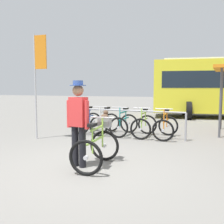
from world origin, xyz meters
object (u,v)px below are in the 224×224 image
at_px(racked_bike_lime, 144,125).
at_px(racked_bike_orange, 166,127).
at_px(racked_bike_blue, 87,122).
at_px(racked_bike_white, 105,123).
at_px(featured_bicycle, 98,142).
at_px(banner_flag, 38,66).
at_px(person_with_featured_bike, 78,120).
at_px(racked_bike_teal, 124,124).

height_order(racked_bike_lime, racked_bike_orange, same).
bearing_deg(racked_bike_blue, racked_bike_white, -3.65).
height_order(featured_bicycle, banner_flag, banner_flag).
bearing_deg(person_with_featured_bike, racked_bike_teal, 92.71).
height_order(racked_bike_teal, featured_bicycle, featured_bicycle).
bearing_deg(banner_flag, person_with_featured_bike, -40.66).
bearing_deg(featured_bicycle, racked_bike_teal, 98.58).
relative_size(racked_bike_blue, featured_bicycle, 0.91).
bearing_deg(person_with_featured_bike, racked_bike_lime, 81.48).
distance_m(racked_bike_orange, featured_bicycle, 3.42).
height_order(racked_bike_teal, racked_bike_lime, same).
bearing_deg(racked_bike_white, featured_bicycle, -70.58).
distance_m(racked_bike_teal, person_with_featured_bike, 3.63).
xyz_separation_m(racked_bike_teal, person_with_featured_bike, (0.17, -3.58, 0.58)).
relative_size(racked_bike_teal, racked_bike_orange, 1.00).
xyz_separation_m(racked_bike_teal, racked_bike_lime, (0.70, -0.04, 0.00)).
bearing_deg(racked_bike_white, banner_flag, -135.19).
distance_m(featured_bicycle, person_with_featured_bike, 0.61).
height_order(racked_bike_blue, racked_bike_lime, same).
height_order(person_with_featured_bike, banner_flag, banner_flag).
relative_size(racked_bike_white, racked_bike_orange, 1.03).
distance_m(racked_bike_white, banner_flag, 2.87).
height_order(racked_bike_lime, banner_flag, banner_flag).
bearing_deg(racked_bike_blue, featured_bicycle, -61.23).
xyz_separation_m(racked_bike_blue, featured_bicycle, (1.91, -3.48, 0.12)).
bearing_deg(racked_bike_teal, racked_bike_white, 176.35).
bearing_deg(featured_bicycle, racked_bike_blue, 118.77).
relative_size(racked_bike_teal, person_with_featured_bike, 0.65).
distance_m(racked_bike_blue, banner_flag, 2.59).
xyz_separation_m(racked_bike_orange, featured_bicycle, (-0.89, -3.30, 0.12)).
relative_size(racked_bike_blue, banner_flag, 0.35).
xyz_separation_m(racked_bike_blue, banner_flag, (-0.85, -1.59, 1.86)).
xyz_separation_m(racked_bike_white, featured_bicycle, (1.21, -3.43, 0.12)).
distance_m(racked_bike_orange, person_with_featured_bike, 3.74).
distance_m(racked_bike_teal, banner_flag, 3.28).
xyz_separation_m(racked_bike_teal, racked_bike_orange, (1.40, -0.09, 0.00)).
height_order(racked_bike_white, banner_flag, banner_flag).
xyz_separation_m(featured_bicycle, person_with_featured_bike, (-0.34, -0.19, 0.46)).
distance_m(racked_bike_blue, racked_bike_white, 0.70).
bearing_deg(racked_bike_teal, featured_bicycle, -81.42).
distance_m(racked_bike_lime, person_with_featured_bike, 3.62).
height_order(racked_bike_blue, banner_flag, banner_flag).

